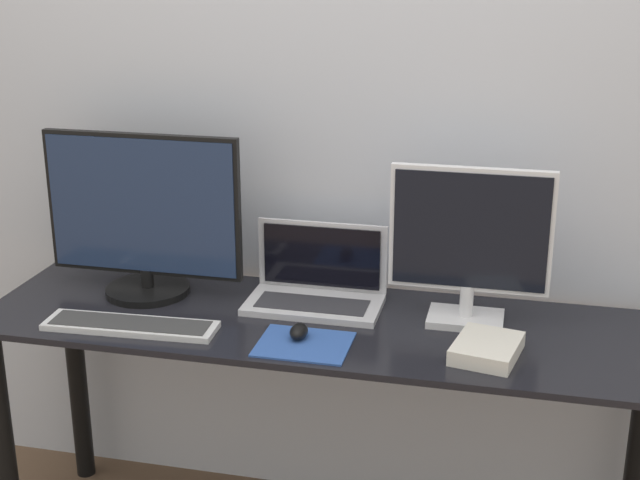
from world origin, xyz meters
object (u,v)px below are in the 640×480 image
Objects in this scene: keyboard at (131,325)px; mouse at (299,331)px; monitor_left at (143,218)px; laptop at (317,284)px; monitor_right at (470,242)px; book at (487,349)px.

mouse is (0.45, 0.03, 0.01)m from keyboard.
monitor_left is 0.52m from laptop.
keyboard is (-0.85, -0.24, -0.22)m from monitor_right.
laptop is 5.15× the size of mouse.
monitor_right reaches higher than keyboard.
book is (0.48, -0.24, -0.03)m from laptop.
monitor_left is at bearing 103.23° from keyboard.
monitor_left is 0.33m from keyboard.
monitor_left reaches higher than laptop.
mouse is (0.50, -0.21, -0.20)m from monitor_left.
laptop is 0.25m from mouse.
monitor_right is at bearing 27.47° from mouse.
monitor_right is 0.45m from laptop.
book reaches higher than keyboard.
monitor_right is 0.91m from keyboard.
monitor_left is 2.67× the size of book.
monitor_right reaches higher than book.
monitor_right is 0.50m from mouse.
monitor_right is 5.85× the size of mouse.
mouse reaches higher than keyboard.
mouse is 0.34× the size of book.
monitor_right reaches higher than laptop.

